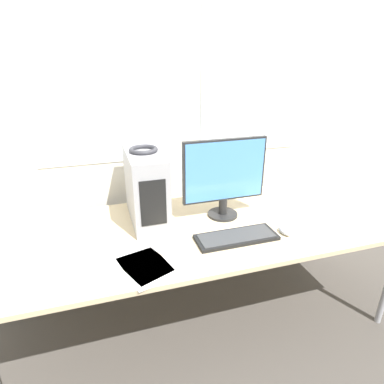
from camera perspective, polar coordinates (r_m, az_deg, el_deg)
ground_plane at (r=2.10m, az=6.54°, el=-29.80°), size 14.00×14.00×0.00m
wall_back at (r=2.28m, az=-2.69°, el=15.14°), size 8.00×0.07×2.70m
desk at (r=1.96m, az=2.09°, el=-6.97°), size 2.42×0.92×0.72m
pc_tower at (r=1.94m, az=-8.22°, el=0.93°), size 0.20×0.49×0.44m
headphones at (r=1.87m, az=-8.62°, el=7.48°), size 0.17×0.17×0.03m
monitor_main at (r=1.96m, az=5.77°, el=2.93°), size 0.52×0.19×0.50m
keyboard at (r=1.82m, az=7.89°, el=-7.95°), size 0.46×0.17×0.02m
mouse at (r=1.93m, az=16.17°, el=-6.65°), size 0.05×0.10×0.03m
cell_phone at (r=1.76m, az=-13.98°, el=-9.90°), size 0.08×0.14×0.01m
paper_sheet_left at (r=1.61m, az=-8.06°, el=-13.08°), size 0.28×0.34×0.00m
paper_sheet_front at (r=1.64m, az=-8.62°, el=-12.36°), size 0.31×0.35×0.00m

